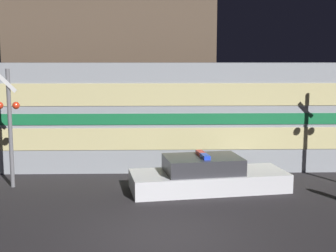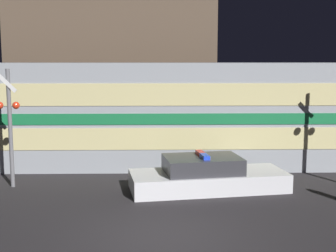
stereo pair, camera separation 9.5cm
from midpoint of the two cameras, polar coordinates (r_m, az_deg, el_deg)
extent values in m
plane|color=#262326|center=(10.98, -0.30, -13.40)|extent=(120.00, 120.00, 0.00)
cube|color=#999EA5|center=(17.87, -3.87, 1.42)|extent=(22.73, 2.87, 3.91)
cube|color=#19723F|center=(16.44, -4.11, 0.84)|extent=(22.27, 0.03, 0.39)
cube|color=beige|center=(16.54, -4.08, -1.58)|extent=(21.59, 0.02, 0.78)
cube|color=beige|center=(16.35, -4.14, 3.83)|extent=(21.59, 0.02, 0.78)
cube|color=silver|center=(14.70, 5.11, -6.68)|extent=(5.04, 2.53, 0.57)
cube|color=#333338|center=(14.53, 4.40, -4.70)|extent=(2.53, 1.92, 0.49)
cube|color=blue|center=(14.21, 4.69, -3.73)|extent=(0.28, 0.56, 0.12)
cube|color=red|center=(14.72, 4.15, -3.32)|extent=(0.28, 0.56, 0.12)
cylinder|color=slate|center=(15.48, -18.50, -0.32)|extent=(0.13, 0.13, 3.75)
sphere|color=red|center=(15.35, -19.68, 2.38)|extent=(0.23, 0.23, 0.23)
sphere|color=red|center=(15.19, -17.87, 2.41)|extent=(0.23, 0.23, 0.23)
cube|color=white|center=(15.27, -18.84, 4.93)|extent=(0.58, 0.03, 0.58)
cube|color=brown|center=(24.73, -6.34, 6.79)|extent=(10.05, 5.06, 6.98)
camera|label=1|loc=(0.05, -89.83, 0.02)|focal=50.00mm
camera|label=2|loc=(0.05, 90.17, -0.02)|focal=50.00mm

